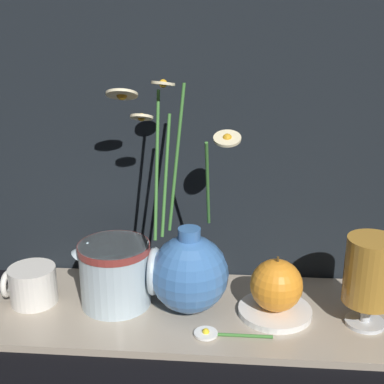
{
  "coord_description": "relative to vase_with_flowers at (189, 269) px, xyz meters",
  "views": [
    {
      "loc": [
        0.06,
        -0.76,
        0.48
      ],
      "look_at": [
        -0.0,
        0.0,
        0.21
      ],
      "focal_mm": 50.0,
      "sensor_mm": 36.0,
      "label": 1
    }
  ],
  "objects": [
    {
      "name": "yellow_mug",
      "position": [
        -0.26,
        0.0,
        -0.04
      ],
      "size": [
        0.09,
        0.08,
        0.06
      ],
      "color": "silver",
      "rests_on": "shelf"
    },
    {
      "name": "ceramic_pitcher",
      "position": [
        -0.12,
        0.01,
        -0.01
      ],
      "size": [
        0.14,
        0.12,
        0.12
      ],
      "color": "silver",
      "rests_on": "shelf"
    },
    {
      "name": "shelf",
      "position": [
        0.01,
        -0.0,
        -0.08
      ],
      "size": [
        0.67,
        0.25,
        0.01
      ],
      "color": "tan",
      "rests_on": "ground_plane"
    },
    {
      "name": "ground_plane",
      "position": [
        0.01,
        -0.0,
        -0.08
      ],
      "size": [
        6.0,
        6.0,
        0.0
      ],
      "primitive_type": "plane",
      "color": "black"
    },
    {
      "name": "orange_fruit",
      "position": [
        0.14,
        -0.01,
        -0.02
      ],
      "size": [
        0.08,
        0.08,
        0.09
      ],
      "color": "orange",
      "rests_on": "saucer_plate"
    },
    {
      "name": "saucer_plate",
      "position": [
        0.14,
        -0.01,
        -0.07
      ],
      "size": [
        0.12,
        0.12,
        0.01
      ],
      "color": "white",
      "rests_on": "shelf"
    },
    {
      "name": "loose_daisy",
      "position": [
        0.05,
        -0.07,
        -0.07
      ],
      "size": [
        0.12,
        0.04,
        0.01
      ],
      "color": "#3D7A33",
      "rests_on": "shelf"
    },
    {
      "name": "tea_glass",
      "position": [
        0.28,
        -0.02,
        0.02
      ],
      "size": [
        0.08,
        0.08,
        0.14
      ],
      "color": "silver",
      "rests_on": "shelf"
    },
    {
      "name": "vase_with_flowers",
      "position": [
        0.0,
        0.0,
        0.0
      ],
      "size": [
        0.2,
        0.13,
        0.37
      ],
      "color": "#3F72B7",
      "rests_on": "shelf"
    }
  ]
}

